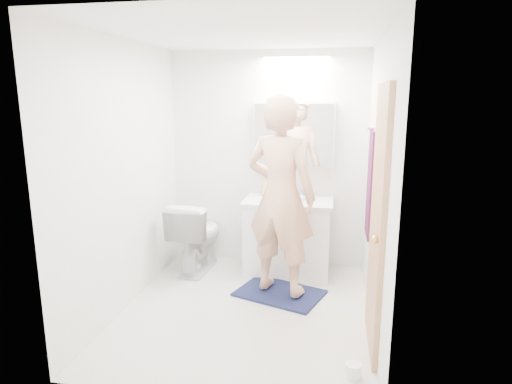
% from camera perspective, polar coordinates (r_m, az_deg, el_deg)
% --- Properties ---
extents(floor, '(2.50, 2.50, 0.00)m').
position_cam_1_polar(floor, '(4.13, -1.35, -15.10)').
color(floor, silver).
rests_on(floor, ground).
extents(ceiling, '(2.50, 2.50, 0.00)m').
position_cam_1_polar(ceiling, '(3.70, -1.55, 20.04)').
color(ceiling, white).
rests_on(ceiling, floor).
extents(wall_back, '(2.50, 0.00, 2.50)m').
position_cam_1_polar(wall_back, '(4.95, 1.51, 4.15)').
color(wall_back, white).
rests_on(wall_back, floor).
extents(wall_front, '(2.50, 0.00, 2.50)m').
position_cam_1_polar(wall_front, '(2.56, -7.16, -3.72)').
color(wall_front, white).
rests_on(wall_front, floor).
extents(wall_left, '(0.00, 2.50, 2.50)m').
position_cam_1_polar(wall_left, '(4.10, -16.68, 1.93)').
color(wall_left, white).
rests_on(wall_left, floor).
extents(wall_right, '(0.00, 2.50, 2.50)m').
position_cam_1_polar(wall_right, '(3.68, 15.60, 0.84)').
color(wall_right, white).
rests_on(wall_right, floor).
extents(vanity_cabinet, '(0.90, 0.55, 0.78)m').
position_cam_1_polar(vanity_cabinet, '(4.82, 4.16, -5.99)').
color(vanity_cabinet, white).
rests_on(vanity_cabinet, floor).
extents(countertop, '(0.95, 0.58, 0.04)m').
position_cam_1_polar(countertop, '(4.71, 4.24, -1.25)').
color(countertop, silver).
rests_on(countertop, vanity_cabinet).
extents(sink_basin, '(0.36, 0.36, 0.03)m').
position_cam_1_polar(sink_basin, '(4.73, 4.28, -0.76)').
color(sink_basin, silver).
rests_on(sink_basin, countertop).
extents(faucet, '(0.02, 0.02, 0.16)m').
position_cam_1_polar(faucet, '(4.90, 4.53, 0.48)').
color(faucet, silver).
rests_on(faucet, countertop).
extents(medicine_cabinet, '(0.88, 0.14, 0.70)m').
position_cam_1_polar(medicine_cabinet, '(4.80, 4.96, 7.46)').
color(medicine_cabinet, white).
rests_on(medicine_cabinet, wall_back).
extents(mirror_panel, '(0.84, 0.01, 0.66)m').
position_cam_1_polar(mirror_panel, '(4.73, 4.87, 7.39)').
color(mirror_panel, silver).
rests_on(mirror_panel, medicine_cabinet).
extents(toilet, '(0.50, 0.81, 0.80)m').
position_cam_1_polar(toilet, '(4.92, -7.73, -5.63)').
color(toilet, white).
rests_on(toilet, floor).
extents(bath_rug, '(0.94, 0.78, 0.02)m').
position_cam_1_polar(bath_rug, '(4.42, 3.08, -13.02)').
color(bath_rug, '#142340').
rests_on(bath_rug, floor).
extents(person, '(0.80, 0.65, 1.88)m').
position_cam_1_polar(person, '(4.10, 3.24, -0.56)').
color(person, '#DBA583').
rests_on(person, bath_rug).
extents(door, '(0.04, 0.80, 2.00)m').
position_cam_1_polar(door, '(3.38, 15.58, -3.63)').
color(door, tan).
rests_on(door, wall_right).
extents(door_knob, '(0.06, 0.06, 0.06)m').
position_cam_1_polar(door_knob, '(3.10, 15.26, -5.99)').
color(door_knob, gold).
rests_on(door_knob, door).
extents(towel, '(0.02, 0.42, 1.00)m').
position_cam_1_polar(towel, '(4.23, 14.58, 0.98)').
color(towel, black).
rests_on(towel, wall_right).
extents(towel_hook, '(0.07, 0.02, 0.02)m').
position_cam_1_polar(towel_hook, '(4.16, 14.79, 8.02)').
color(towel_hook, silver).
rests_on(towel_hook, wall_right).
extents(soap_bottle_a, '(0.11, 0.11, 0.22)m').
position_cam_1_polar(soap_bottle_a, '(4.86, 1.26, 0.77)').
color(soap_bottle_a, '#C1BB7D').
rests_on(soap_bottle_a, countertop).
extents(soap_bottle_b, '(0.11, 0.11, 0.18)m').
position_cam_1_polar(soap_bottle_b, '(4.89, 2.22, 0.56)').
color(soap_bottle_b, '#589BBD').
rests_on(soap_bottle_b, countertop).
extents(toothbrush_cup, '(0.12, 0.12, 0.09)m').
position_cam_1_polar(toothbrush_cup, '(4.84, 6.57, -0.13)').
color(toothbrush_cup, '#4468CD').
rests_on(toothbrush_cup, countertop).
extents(toilet_paper_roll, '(0.11, 0.11, 0.10)m').
position_cam_1_polar(toilet_paper_roll, '(3.33, 12.56, -21.75)').
color(toilet_paper_roll, white).
rests_on(toilet_paper_roll, floor).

